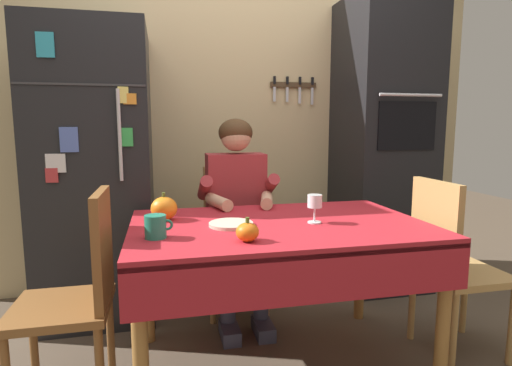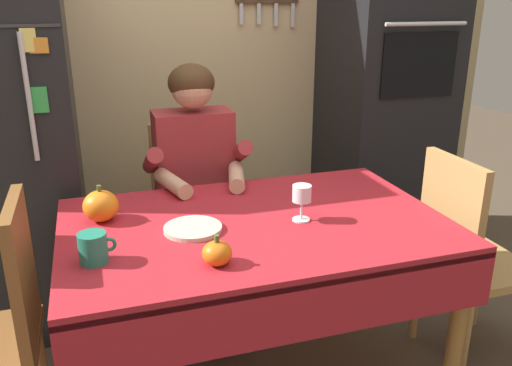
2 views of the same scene
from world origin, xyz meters
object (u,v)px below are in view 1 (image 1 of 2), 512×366
object	(u,v)px
wall_oven	(382,146)
wine_glass	(315,203)
coffee_mug	(156,227)
serving_tray	(231,224)
chair_right_side	(450,260)
pumpkin_large	(164,208)
chair_left_side	(80,289)
dining_table	(280,240)
chair_behind_person	(233,230)
refrigerator	(96,174)
pumpkin_medium	(247,232)
seated_person	(238,202)

from	to	relation	value
wall_oven	wine_glass	bearing A→B (deg)	-133.10
coffee_mug	serving_tray	size ratio (longest dim) A/B	0.56
chair_right_side	serving_tray	world-z (taller)	chair_right_side
chair_right_side	pumpkin_large	distance (m)	1.49
chair_left_side	wine_glass	size ratio (longest dim) A/B	6.78
dining_table	chair_behind_person	size ratio (longest dim) A/B	1.51
refrigerator	chair_behind_person	world-z (taller)	refrigerator
pumpkin_medium	serving_tray	distance (m)	0.27
dining_table	chair_right_side	xyz separation A→B (m)	(0.90, -0.06, -0.14)
dining_table	coffee_mug	distance (m)	0.60
seated_person	serving_tray	world-z (taller)	seated_person
pumpkin_medium	chair_behind_person	bearing A→B (deg)	83.67
chair_left_side	serving_tray	world-z (taller)	chair_left_side
chair_behind_person	coffee_mug	world-z (taller)	chair_behind_person
chair_right_side	seated_person	bearing A→B (deg)	146.36
chair_behind_person	wall_oven	bearing A→B (deg)	6.47
coffee_mug	serving_tray	bearing A→B (deg)	22.46
dining_table	chair_right_side	bearing A→B (deg)	-3.81
refrigerator	chair_left_side	xyz separation A→B (m)	(0.05, -0.92, -0.39)
chair_right_side	serving_tray	xyz separation A→B (m)	(-1.14, 0.07, 0.24)
dining_table	wall_oven	bearing A→B (deg)	41.31
seated_person	chair_right_side	xyz separation A→B (m)	(1.00, -0.66, -0.23)
chair_behind_person	pumpkin_medium	world-z (taller)	chair_behind_person
seated_person	wine_glass	bearing A→B (deg)	-67.53
chair_right_side	serving_tray	distance (m)	1.16
chair_left_side	chair_right_side	bearing A→B (deg)	-0.71
dining_table	chair_behind_person	bearing A→B (deg)	96.95
wall_oven	refrigerator	bearing A→B (deg)	-178.86
serving_tray	dining_table	bearing A→B (deg)	-1.69
wall_oven	seated_person	size ratio (longest dim) A/B	1.69
refrigerator	chair_left_side	world-z (taller)	refrigerator
chair_right_side	chair_left_side	size ratio (longest dim) A/B	1.00
chair_behind_person	wine_glass	bearing A→B (deg)	-72.36
chair_behind_person	coffee_mug	distance (m)	1.08
chair_left_side	chair_behind_person	bearing A→B (deg)	45.92
chair_right_side	pumpkin_medium	distance (m)	1.16
chair_behind_person	pumpkin_medium	size ratio (longest dim) A/B	9.42
chair_behind_person	coffee_mug	bearing A→B (deg)	-117.30
chair_right_side	chair_behind_person	bearing A→B (deg)	139.47
chair_behind_person	pumpkin_medium	xyz separation A→B (m)	(-0.12, -1.06, 0.27)
seated_person	chair_behind_person	bearing A→B (deg)	90.00
seated_person	serving_tray	bearing A→B (deg)	-103.20
wall_oven	chair_right_side	xyz separation A→B (m)	(-0.15, -0.98, -0.54)
dining_table	pumpkin_medium	xyz separation A→B (m)	(-0.21, -0.26, 0.12)
refrigerator	chair_behind_person	bearing A→B (deg)	-6.05
chair_behind_person	coffee_mug	xyz separation A→B (m)	(-0.48, -0.93, 0.28)
pumpkin_large	refrigerator	bearing A→B (deg)	120.95
seated_person	chair_left_side	distance (m)	1.05
chair_behind_person	chair_right_side	xyz separation A→B (m)	(1.00, -0.85, 0.00)
chair_right_side	pumpkin_medium	size ratio (longest dim) A/B	9.42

